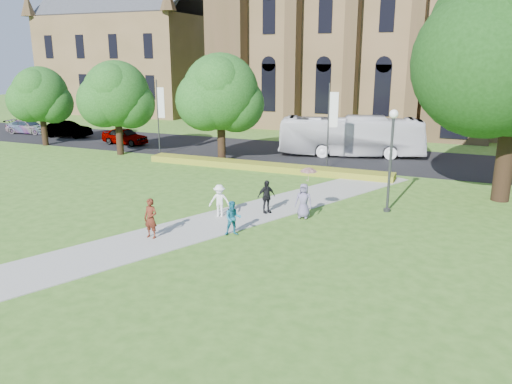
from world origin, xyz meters
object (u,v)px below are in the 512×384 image
at_px(streetlamp, 391,149).
at_px(pedestrian_0, 151,218).
at_px(car_2, 28,127).
at_px(car_1, 67,129).
at_px(tour_coach, 351,136).
at_px(car_0, 125,136).

distance_m(streetlamp, pedestrian_0, 12.29).
relative_size(streetlamp, car_2, 1.11).
bearing_deg(car_2, car_1, -100.41).
bearing_deg(tour_coach, pedestrian_0, 155.60).
height_order(streetlamp, pedestrian_0, streetlamp).
height_order(car_1, car_2, car_1).
height_order(tour_coach, car_1, tour_coach).
bearing_deg(pedestrian_0, car_2, 146.09).
relative_size(streetlamp, pedestrian_0, 2.96).
bearing_deg(streetlamp, car_1, 158.68).
bearing_deg(tour_coach, streetlamp, -174.60).
bearing_deg(car_0, car_1, 85.45).
relative_size(streetlamp, car_0, 1.19).
xyz_separation_m(streetlamp, tour_coach, (-4.98, 14.05, -1.68)).
distance_m(streetlamp, car_0, 27.77).
bearing_deg(car_1, streetlamp, -121.27).
bearing_deg(tour_coach, car_0, 82.76).
distance_m(streetlamp, car_2, 40.83).
height_order(tour_coach, car_2, tour_coach).
relative_size(streetlamp, tour_coach, 0.46).
xyz_separation_m(streetlamp, car_0, (-25.10, 11.61, -2.53)).
distance_m(streetlamp, tour_coach, 15.00).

